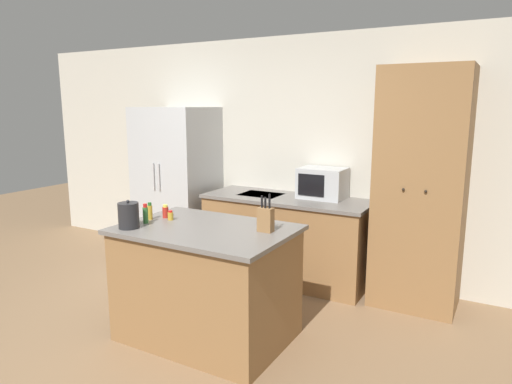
% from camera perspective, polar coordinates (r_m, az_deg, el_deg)
% --- Properties ---
extents(ground_plane, '(14.00, 14.00, 0.00)m').
position_cam_1_polar(ground_plane, '(3.77, -14.40, -19.21)').
color(ground_plane, '#846647').
extents(wall_back, '(7.20, 0.06, 2.60)m').
position_cam_1_polar(wall_back, '(5.22, 2.81, 4.61)').
color(wall_back, beige).
rests_on(wall_back, ground_plane).
extents(refrigerator, '(0.86, 0.74, 1.84)m').
position_cam_1_polar(refrigerator, '(5.58, -9.79, 0.94)').
color(refrigerator, '#B7BABC').
rests_on(refrigerator, ground_plane).
extents(back_counter, '(1.80, 0.70, 0.90)m').
position_cam_1_polar(back_counter, '(4.95, 3.84, -5.75)').
color(back_counter, olive).
rests_on(back_counter, ground_plane).
extents(pantry_cabinet, '(0.77, 0.62, 2.20)m').
position_cam_1_polar(pantry_cabinet, '(4.44, 19.88, 0.27)').
color(pantry_cabinet, olive).
rests_on(pantry_cabinet, ground_plane).
extents(kitchen_island, '(1.35, 0.94, 0.92)m').
position_cam_1_polar(kitchen_island, '(3.75, -6.16, -11.19)').
color(kitchen_island, olive).
rests_on(kitchen_island, ground_plane).
extents(microwave, '(0.47, 0.35, 0.32)m').
position_cam_1_polar(microwave, '(4.80, 8.30, 1.11)').
color(microwave, '#B2B5B7').
rests_on(microwave, back_counter).
extents(knife_block, '(0.12, 0.07, 0.29)m').
position_cam_1_polar(knife_block, '(3.44, 1.22, -3.39)').
color(knife_block, olive).
rests_on(knife_block, kitchen_island).
extents(spice_bottle_tall_dark, '(0.04, 0.04, 0.15)m').
position_cam_1_polar(spice_bottle_tall_dark, '(3.91, -13.12, -2.40)').
color(spice_bottle_tall_dark, gold).
rests_on(spice_bottle_tall_dark, kitchen_island).
extents(spice_bottle_short_red, '(0.04, 0.04, 0.16)m').
position_cam_1_polar(spice_bottle_short_red, '(3.80, -13.65, -2.72)').
color(spice_bottle_short_red, '#337033').
rests_on(spice_bottle_short_red, kitchen_island).
extents(spice_bottle_amber_oil, '(0.05, 0.05, 0.08)m').
position_cam_1_polar(spice_bottle_amber_oil, '(3.87, -10.64, -2.92)').
color(spice_bottle_amber_oil, gold).
rests_on(spice_bottle_amber_oil, kitchen_island).
extents(spice_bottle_green_herb, '(0.05, 0.05, 0.11)m').
position_cam_1_polar(spice_bottle_green_herb, '(3.95, -11.25, -2.43)').
color(spice_bottle_green_herb, '#B2281E').
rests_on(spice_bottle_green_herb, kitchen_island).
extents(kettle, '(0.16, 0.16, 0.22)m').
position_cam_1_polar(kettle, '(3.68, -15.64, -2.83)').
color(kettle, '#232326').
rests_on(kettle, kitchen_island).
extents(fire_extinguisher, '(0.12, 0.12, 0.42)m').
position_cam_1_polar(fire_extinguisher, '(6.03, -14.60, -5.66)').
color(fire_extinguisher, red).
rests_on(fire_extinguisher, ground_plane).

